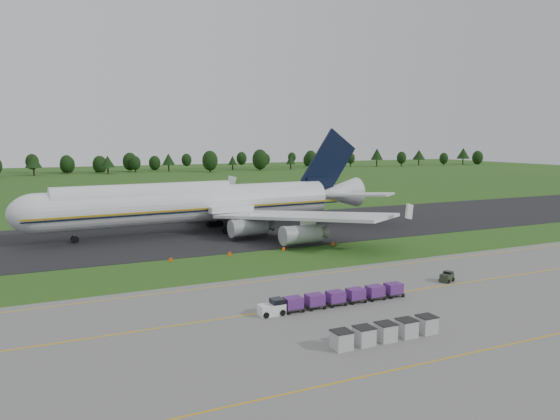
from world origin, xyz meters
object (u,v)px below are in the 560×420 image
baggage_train (333,298)px  utility_cart (447,278)px  aircraft (201,203)px  edge_markers (257,252)px  uld_row (386,332)px

baggage_train → utility_cart: baggage_train is taller
aircraft → edge_markers: bearing=-84.7°
aircraft → uld_row: size_ratio=6.54×
uld_row → baggage_train: bearing=84.9°
baggage_train → uld_row: bearing=-95.1°
aircraft → utility_cart: (17.70, -50.61, -5.36)m
aircraft → uld_row: 64.58m
utility_cart → edge_markers: 31.22m
edge_markers → uld_row: bearing=-95.9°
baggage_train → edge_markers: bearing=83.7°
aircraft → uld_row: (-2.05, -64.35, -5.03)m
utility_cart → uld_row: 24.06m
aircraft → baggage_train: bearing=-91.1°
aircraft → utility_cart: size_ratio=33.32×
aircraft → baggage_train: (-1.06, -53.09, -5.01)m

